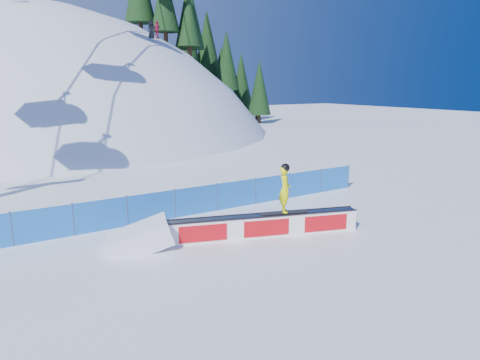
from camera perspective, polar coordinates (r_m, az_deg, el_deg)
ground at (r=13.79m, az=-4.84°, el=-10.56°), size 160.00×160.00×0.00m
snow_hill at (r=58.52m, az=-24.16°, el=-12.08°), size 64.00×64.00×64.00m
treeline at (r=59.02m, az=-5.47°, el=18.26°), size 21.95×11.68×20.25m
safety_fence at (r=17.50m, az=-11.67°, el=-3.60°), size 22.05×0.05×1.30m
rail_box at (r=15.60m, az=3.32°, el=-6.08°), size 6.88×2.65×0.85m
snow_ramp at (r=15.10m, az=-13.12°, el=-8.75°), size 2.57×2.03×1.40m
snowboarder at (r=15.46m, az=6.00°, el=-1.18°), size 1.76×0.84×1.83m
distant_skiers at (r=42.19m, az=-23.42°, el=19.60°), size 20.48×6.46×5.33m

